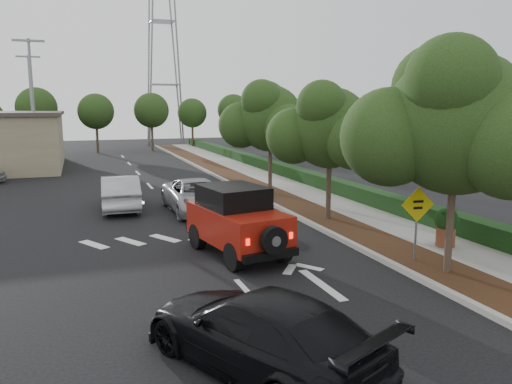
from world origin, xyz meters
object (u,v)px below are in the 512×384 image
silver_suv_ahead (197,196)px  speed_hump_sign (417,214)px  red_jeep (235,220)px  black_suv_oncoming (259,331)px

silver_suv_ahead → speed_hump_sign: bearing=-66.0°
red_jeep → speed_hump_sign: speed_hump_sign is taller
silver_suv_ahead → speed_hump_sign: 10.36m
speed_hump_sign → black_suv_oncoming: bearing=-139.8°
black_suv_oncoming → speed_hump_sign: bearing=-171.8°
silver_suv_ahead → black_suv_oncoming: bearing=-99.7°
silver_suv_ahead → speed_hump_sign: size_ratio=2.34×
red_jeep → speed_hump_sign: bearing=-41.1°
black_suv_oncoming → speed_hump_sign: size_ratio=2.27×
black_suv_oncoming → red_jeep: bearing=-128.2°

